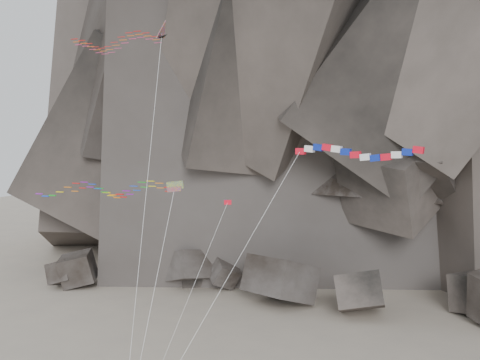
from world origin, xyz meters
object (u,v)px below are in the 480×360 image
at_px(parafoil_kite, 100,189).
at_px(pennant_kite, 207,251).
at_px(delta_kite, 111,42).
at_px(banner_kite, 355,154).

relative_size(parafoil_kite, pennant_kite, 1.09).
bearing_deg(parafoil_kite, delta_kite, 86.21).
xyz_separation_m(banner_kite, pennant_kite, (-9.40, -5.51, -6.99)).
bearing_deg(banner_kite, pennant_kite, -143.46).
bearing_deg(parafoil_kite, pennant_kite, -19.39).
distance_m(banner_kite, pennant_kite, 12.94).
bearing_deg(pennant_kite, banner_kite, -1.62).
relative_size(delta_kite, banner_kite, 1.47).
height_order(delta_kite, parafoil_kite, delta_kite).
distance_m(parafoil_kite, pennant_kite, 9.84).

